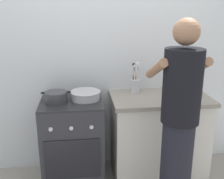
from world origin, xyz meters
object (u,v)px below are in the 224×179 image
at_px(oil_bottle, 184,88).
at_px(utensil_crock, 135,83).
at_px(spice_bottle, 165,92).
at_px(mixing_bowl, 85,95).
at_px(person, 179,126).
at_px(pot, 56,97).
at_px(stove_range, 73,141).

bearing_deg(oil_bottle, utensil_crock, 150.04).
bearing_deg(utensil_crock, spice_bottle, -33.91).
height_order(mixing_bowl, person, person).
bearing_deg(pot, person, -30.18).
bearing_deg(pot, oil_bottle, -2.14).
xyz_separation_m(stove_range, mixing_bowl, (0.14, 0.00, 0.50)).
relative_size(pot, utensil_crock, 0.84).
xyz_separation_m(mixing_bowl, oil_bottle, (0.97, -0.09, 0.06)).
relative_size(stove_range, utensil_crock, 2.70).
distance_m(spice_bottle, person, 0.62).
height_order(utensil_crock, oil_bottle, utensil_crock).
relative_size(pot, mixing_bowl, 0.93).
distance_m(mixing_bowl, utensil_crock, 0.56).
bearing_deg(mixing_bowl, stove_range, -178.22).
relative_size(stove_range, person, 0.53).
distance_m(stove_range, pot, 0.52).
bearing_deg(pot, stove_range, 16.82).
bearing_deg(person, oil_bottle, 65.28).
bearing_deg(spice_bottle, mixing_bowl, 178.42).
distance_m(pot, utensil_crock, 0.84).
distance_m(oil_bottle, person, 0.61).
bearing_deg(spice_bottle, stove_range, 178.91).
relative_size(pot, person, 0.16).
xyz_separation_m(pot, spice_bottle, (1.09, 0.02, -0.01)).
distance_m(stove_range, utensil_crock, 0.88).
height_order(mixing_bowl, oil_bottle, oil_bottle).
xyz_separation_m(stove_range, spice_bottle, (0.95, -0.02, 0.50)).
bearing_deg(person, spice_bottle, 82.59).
height_order(spice_bottle, person, person).
bearing_deg(stove_range, person, -35.92).
distance_m(mixing_bowl, spice_bottle, 0.81).
distance_m(utensil_crock, person, 0.83).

